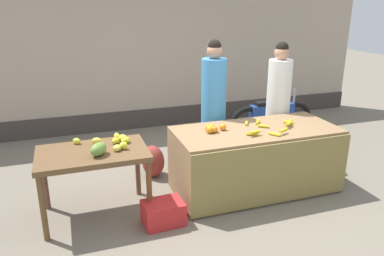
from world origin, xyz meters
The scene contains 12 objects.
ground_plane centered at (0.00, 0.00, 0.00)m, with size 24.00×24.00×0.00m, color #756B5B.
market_wall_back centered at (0.00, 3.03, 1.39)m, with size 8.56×0.23×2.84m.
fruit_stall_counter centered at (0.51, -0.01, 0.41)m, with size 2.06×0.95×0.83m.
side_table_wooden centered at (-1.49, 0.00, 0.70)m, with size 1.19×0.76×0.79m.
banana_bunch_pile centered at (0.69, -0.06, 0.85)m, with size 0.83×0.62×0.07m.
orange_pile centered at (-0.04, 0.07, 0.87)m, with size 0.28×0.17×0.09m.
mango_papaya_pile centered at (-1.33, 0.00, 0.84)m, with size 0.66×0.61×0.14m.
vendor_woman_blue_shirt centered at (0.21, 0.71, 0.94)m, with size 0.34×0.34×1.87m.
vendor_woman_white_shirt centered at (1.21, 0.67, 0.91)m, with size 0.34×0.34×1.81m.
parked_motorcycle centered at (1.65, 1.54, 0.40)m, with size 1.60×0.18×0.88m.
produce_crate centered at (-0.82, -0.42, 0.13)m, with size 0.44×0.32×0.26m, color red.
produce_sack centered at (-0.65, 0.78, 0.22)m, with size 0.36×0.30×0.45m, color maroon.
Camera 1 is at (-1.70, -3.96, 2.35)m, focal length 35.31 mm.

